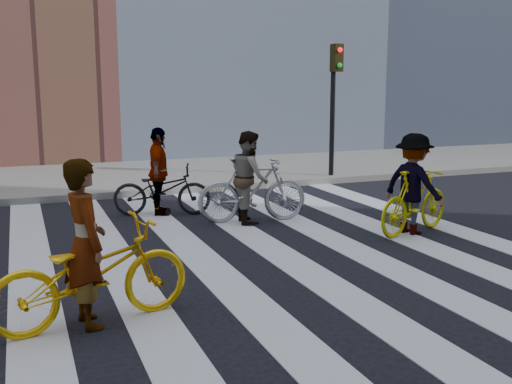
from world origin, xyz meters
TOP-DOWN VIEW (x-y plane):
  - ground at (0.00, 0.00)m, footprint 100.00×100.00m
  - sidewalk_far at (0.00, 7.50)m, footprint 100.00×5.00m
  - zebra_crosswalk at (0.00, 0.00)m, footprint 8.25×10.00m
  - traffic_signal at (4.40, 5.32)m, footprint 0.22×0.42m
  - bike_yellow_left at (-2.20, -1.70)m, footprint 2.10×1.06m
  - bike_silver_mid at (0.93, 1.94)m, footprint 1.97×0.84m
  - bike_yellow_right at (3.07, 0.22)m, footprint 1.81×1.04m
  - bike_dark_rear at (-0.40, 3.09)m, footprint 1.88×1.12m
  - rider_left at (-2.25, -1.70)m, footprint 0.51×0.68m
  - rider_mid at (0.88, 1.94)m, footprint 0.72×0.86m
  - rider_right at (3.02, 0.22)m, footprint 0.91×1.19m
  - rider_rear at (-0.45, 3.09)m, footprint 0.66×1.02m

SIDE VIEW (x-z plane):
  - ground at x=0.00m, z-range 0.00..0.00m
  - zebra_crosswalk at x=0.00m, z-range 0.00..0.01m
  - sidewalk_far at x=0.00m, z-range 0.00..0.15m
  - bike_dark_rear at x=-0.40m, z-range 0.00..0.93m
  - bike_yellow_right at x=3.07m, z-range 0.00..1.05m
  - bike_yellow_left at x=-2.20m, z-range 0.00..1.06m
  - bike_silver_mid at x=0.93m, z-range 0.00..1.15m
  - rider_mid at x=0.88m, z-range 0.00..1.60m
  - rider_rear at x=-0.45m, z-range 0.00..1.62m
  - rider_right at x=3.02m, z-range 0.00..1.62m
  - rider_left at x=-2.25m, z-range 0.00..1.69m
  - traffic_signal at x=4.40m, z-range 0.62..3.94m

